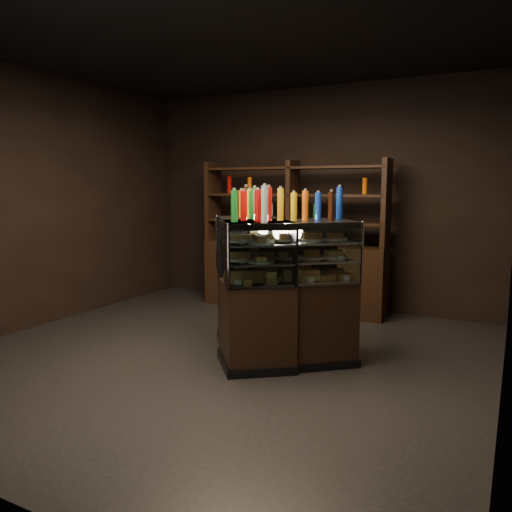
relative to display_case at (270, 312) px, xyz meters
The scene contains 7 objects.
ground 0.67m from the display_case, 161.88° to the right, with size 5.00×5.00×0.00m, color black.
room_shell 1.56m from the display_case, 161.88° to the right, with size 5.02×5.02×3.01m.
display_case is the anchor object (origin of this frame).
food_display 0.57m from the display_case, 96.45° to the right, with size 1.31×1.01×0.42m.
bottles_top 1.03m from the display_case, 83.55° to the left, with size 1.13×0.88×0.30m.
potted_conifer 0.65m from the display_case, 78.96° to the left, with size 0.41×0.41×0.87m.
back_shelving 1.99m from the display_case, 107.45° to the left, with size 2.53×0.50×2.00m.
Camera 1 is at (2.54, -4.05, 1.66)m, focal length 35.00 mm.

